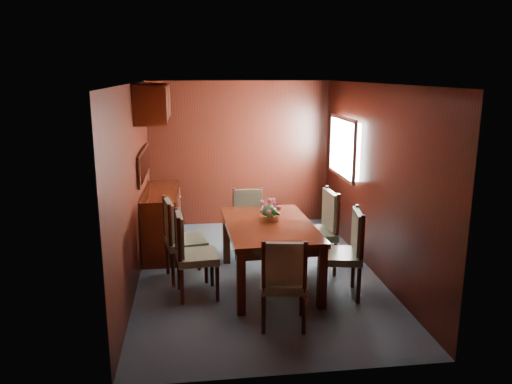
{
  "coord_description": "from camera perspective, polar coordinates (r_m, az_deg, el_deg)",
  "views": [
    {
      "loc": [
        -0.79,
        -5.98,
        2.53
      ],
      "look_at": [
        0.0,
        0.12,
        1.05
      ],
      "focal_mm": 35.0,
      "sensor_mm": 36.0,
      "label": 1
    }
  ],
  "objects": [
    {
      "name": "chair_foot",
      "position": [
        7.04,
        -0.85,
        -3.05
      ],
      "size": [
        0.45,
        0.44,
        0.94
      ],
      "rotation": [
        0.0,
        0.0,
        3.12
      ],
      "color": "black",
      "rests_on": "ground"
    },
    {
      "name": "chair_right_near",
      "position": [
        5.82,
        10.29,
        -6.35
      ],
      "size": [
        0.55,
        0.56,
        1.03
      ],
      "rotation": [
        0.0,
        0.0,
        1.4
      ],
      "color": "black",
      "rests_on": "ground"
    },
    {
      "name": "flower_centerpiece",
      "position": [
        6.08,
        1.54,
        -2.1
      ],
      "size": [
        0.26,
        0.26,
        0.26
      ],
      "color": "#BE673A",
      "rests_on": "dining_table"
    },
    {
      "name": "room_shell",
      "position": [
        6.42,
        -1.17,
        5.46
      ],
      "size": [
        3.06,
        4.52,
        2.41
      ],
      "color": "black",
      "rests_on": "ground"
    },
    {
      "name": "ground",
      "position": [
        6.54,
        0.14,
        -9.22
      ],
      "size": [
        4.5,
        4.5,
        0.0
      ],
      "primitive_type": "plane",
      "color": "#313A42",
      "rests_on": "ground"
    },
    {
      "name": "sideboard",
      "position": [
        7.3,
        -10.69,
        -3.27
      ],
      "size": [
        0.48,
        1.4,
        0.9
      ],
      "primitive_type": "cube",
      "color": "black",
      "rests_on": "ground"
    },
    {
      "name": "chair_left_far",
      "position": [
        6.23,
        -8.78,
        -4.91
      ],
      "size": [
        0.56,
        0.57,
        1.04
      ],
      "rotation": [
        0.0,
        0.0,
        -1.38
      ],
      "color": "black",
      "rests_on": "ground"
    },
    {
      "name": "chair_head",
      "position": [
        5.03,
        3.19,
        -9.83
      ],
      "size": [
        0.52,
        0.51,
        0.97
      ],
      "rotation": [
        0.0,
        0.0,
        -0.15
      ],
      "color": "black",
      "rests_on": "ground"
    },
    {
      "name": "chair_right_far",
      "position": [
        6.48,
        7.42,
        -3.93
      ],
      "size": [
        0.52,
        0.54,
        1.08
      ],
      "rotation": [
        0.0,
        0.0,
        1.62
      ],
      "color": "black",
      "rests_on": "ground"
    },
    {
      "name": "chair_left_near",
      "position": [
        5.77,
        -7.54,
        -6.57
      ],
      "size": [
        0.5,
        0.52,
        1.01
      ],
      "rotation": [
        0.0,
        0.0,
        -1.47
      ],
      "color": "black",
      "rests_on": "ground"
    },
    {
      "name": "dining_table",
      "position": [
        6.02,
        1.51,
        -4.6
      ],
      "size": [
        1.08,
        1.67,
        0.77
      ],
      "rotation": [
        0.0,
        0.0,
        0.03
      ],
      "color": "black",
      "rests_on": "ground"
    }
  ]
}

